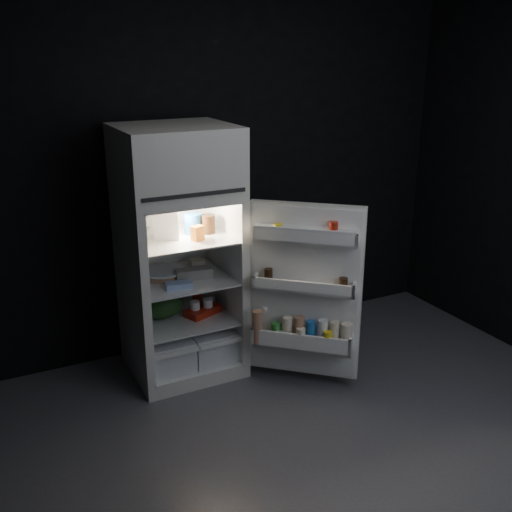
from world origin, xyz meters
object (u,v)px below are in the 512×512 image
refrigerator (178,245)px  yogurt_tray (203,311)px  milk_jug (166,220)px  fridge_door (305,296)px  egg_carton (194,273)px

refrigerator → yogurt_tray: 0.53m
milk_jug → yogurt_tray: (0.23, -0.06, -0.69)m
refrigerator → fridge_door: refrigerator is taller
milk_jug → egg_carton: milk_jug is taller
refrigerator → milk_jug: bearing=-167.3°
milk_jug → yogurt_tray: size_ratio=0.92×
milk_jug → yogurt_tray: bearing=5.3°
milk_jug → fridge_door: bearing=-19.7°
fridge_door → milk_jug: fridge_door is taller
fridge_door → yogurt_tray: fridge_door is taller
fridge_door → egg_carton: size_ratio=4.75×
refrigerator → yogurt_tray: refrigerator is taller
fridge_door → egg_carton: 0.80m
fridge_door → yogurt_tray: (-0.52, 0.55, -0.23)m
milk_jug → yogurt_tray: 0.73m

